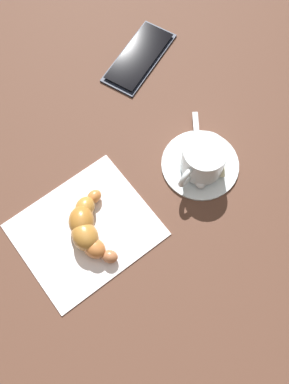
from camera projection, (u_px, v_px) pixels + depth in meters
ground_plane at (148, 200)px, 0.68m from camera, size 1.80×1.80×0.00m
saucer at (200, 164)px, 0.70m from camera, size 0.12×0.12×0.01m
espresso_cup at (203, 159)px, 0.67m from camera, size 0.09×0.07×0.05m
teaspoon at (199, 162)px, 0.70m from camera, size 0.11×0.11×0.01m
sugar_packet at (217, 160)px, 0.70m from camera, size 0.06×0.05×0.01m
napkin at (86, 230)px, 0.66m from camera, size 0.22×0.19×0.00m
croissant at (87, 228)px, 0.65m from camera, size 0.09×0.11×0.03m
cell_phone at (139, 57)px, 0.78m from camera, size 0.16×0.10×0.01m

